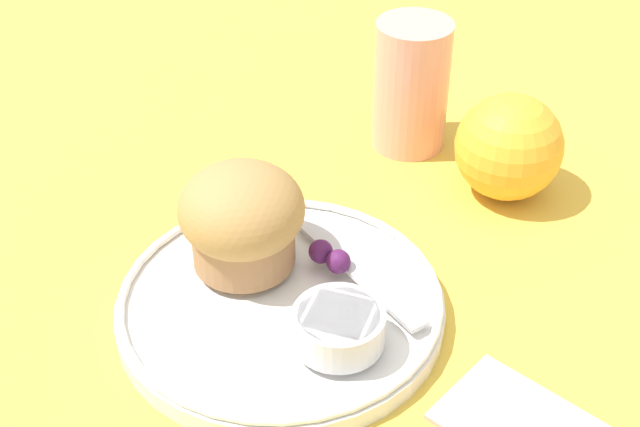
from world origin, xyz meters
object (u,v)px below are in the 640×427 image
Objects in this scene: orange_fruit at (509,147)px; juice_glass at (411,86)px; butter_knife at (345,257)px; muffin at (242,218)px.

juice_glass reaches higher than orange_fruit.
butter_knife is at bearing -98.07° from orange_fruit.
orange_fruit is (0.08, 0.22, -0.01)m from muffin.
muffin is at bearing -123.62° from butter_knife.
juice_glass is (-0.08, 0.18, 0.04)m from butter_knife.
muffin is at bearing -83.14° from juice_glass.
orange_fruit is at bearing -3.94° from juice_glass.
juice_glass is (-0.03, 0.23, -0.00)m from muffin.
butter_knife is 2.05× the size of orange_fruit.
juice_glass is at bearing 127.78° from butter_knife.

